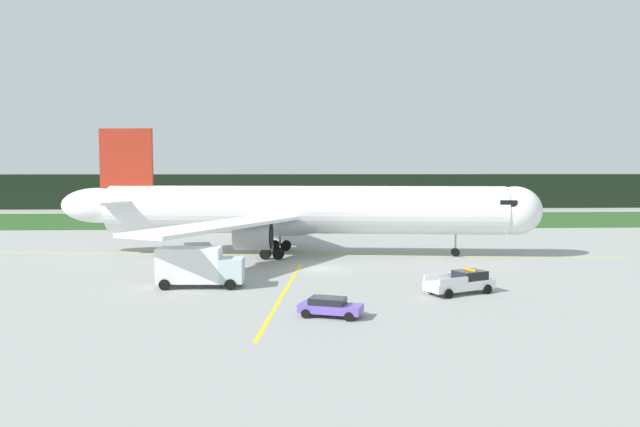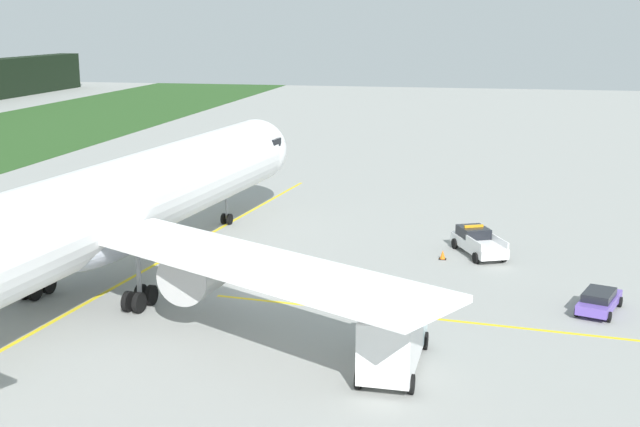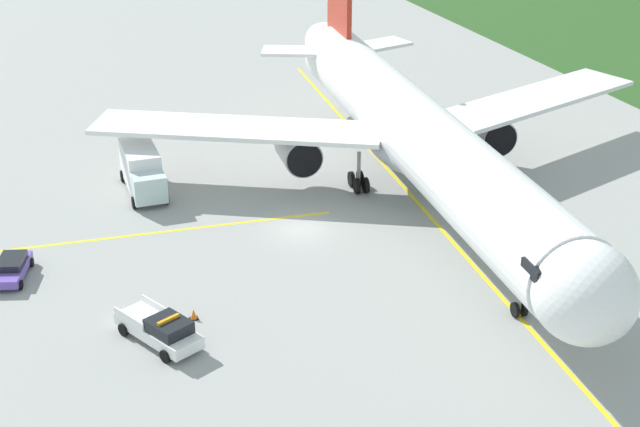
{
  "view_description": "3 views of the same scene",
  "coord_description": "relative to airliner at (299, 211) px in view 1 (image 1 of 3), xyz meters",
  "views": [
    {
      "loc": [
        -2.55,
        -60.02,
        10.01
      ],
      "look_at": [
        0.43,
        7.74,
        4.87
      ],
      "focal_mm": 34.67,
      "sensor_mm": 36.0,
      "label": 1
    },
    {
      "loc": [
        -47.72,
        -13.03,
        16.32
      ],
      "look_at": [
        3.98,
        -2.33,
        4.04
      ],
      "focal_mm": 47.0,
      "sensor_mm": 36.0,
      "label": 2
    },
    {
      "loc": [
        56.02,
        -20.61,
        29.24
      ],
      "look_at": [
        7.2,
        -1.4,
        4.57
      ],
      "focal_mm": 53.32,
      "sensor_mm": 36.0,
      "label": 3
    }
  ],
  "objects": [
    {
      "name": "ground",
      "position": [
        1.82,
        -9.69,
        -5.01
      ],
      "size": [
        320.0,
        320.0,
        0.0
      ],
      "primitive_type": "plane",
      "color": "#959893"
    },
    {
      "name": "staff_car",
      "position": [
        1.7,
        -29.13,
        -4.31
      ],
      "size": [
        4.52,
        2.98,
        1.3
      ],
      "color": "#684DB4",
      "rests_on": "ground"
    },
    {
      "name": "taxiway_centerline_spur",
      "position": [
        -1.45,
        -21.0,
        -5.01
      ],
      "size": [
        3.28,
        28.31,
        0.01
      ],
      "primitive_type": "cube",
      "rotation": [
        0.0,
        0.0,
        1.47
      ],
      "color": "yellow",
      "rests_on": "ground"
    },
    {
      "name": "apron_cone",
      "position": [
        10.77,
        -19.72,
        -4.7
      ],
      "size": [
        0.51,
        0.51,
        0.64
      ],
      "color": "black",
      "rests_on": "ground"
    },
    {
      "name": "airliner",
      "position": [
        0.0,
        0.0,
        0.0
      ],
      "size": [
        54.8,
        46.18,
        14.37
      ],
      "color": "white",
      "rests_on": "ground"
    },
    {
      "name": "ops_pickup_truck",
      "position": [
        12.6,
        -22.05,
        -4.11
      ],
      "size": [
        6.01,
        4.19,
        1.94
      ],
      "color": "white",
      "rests_on": "ground"
    },
    {
      "name": "grass_verge",
      "position": [
        1.82,
        46.32,
        -4.99
      ],
      "size": [
        320.0,
        34.47,
        0.04
      ],
      "primitive_type": "cube",
      "color": "#284F20",
      "rests_on": "ground"
    },
    {
      "name": "distant_tree_line",
      "position": [
        1.82,
        79.68,
        -0.92
      ],
      "size": [
        288.0,
        4.7,
        8.19
      ],
      "primitive_type": "cube",
      "color": "black",
      "rests_on": "ground"
    },
    {
      "name": "catering_truck",
      "position": [
        -8.62,
        -18.57,
        -3.23
      ],
      "size": [
        7.14,
        2.86,
        3.5
      ],
      "color": "silver",
      "rests_on": "ground"
    },
    {
      "name": "taxiway_centerline_main",
      "position": [
        0.58,
        -0.06,
        -5.01
      ],
      "size": [
        71.08,
        7.79,
        0.01
      ],
      "primitive_type": "cube",
      "rotation": [
        0.0,
        0.0,
        -0.11
      ],
      "color": "yellow",
      "rests_on": "ground"
    }
  ]
}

